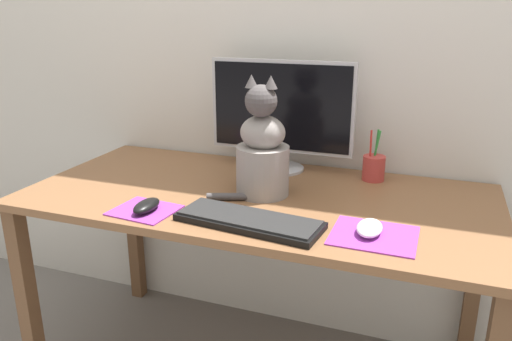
% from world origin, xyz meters
% --- Properties ---
extents(wall_back, '(7.00, 0.04, 2.50)m').
position_xyz_m(wall_back, '(0.00, 0.38, 1.25)').
color(wall_back, beige).
rests_on(wall_back, ground_plane).
extents(desk, '(1.47, 0.71, 0.70)m').
position_xyz_m(desk, '(0.00, 0.00, 0.62)').
color(desk, brown).
rests_on(desk, ground_plane).
extents(monitor, '(0.52, 0.17, 0.39)m').
position_xyz_m(monitor, '(-0.01, 0.26, 0.91)').
color(monitor, '#B2B2B7').
rests_on(monitor, desk).
extents(keyboard, '(0.42, 0.19, 0.02)m').
position_xyz_m(keyboard, '(0.06, -0.23, 0.71)').
color(keyboard, black).
rests_on(keyboard, desk).
extents(mousepad_left, '(0.19, 0.17, 0.00)m').
position_xyz_m(mousepad_left, '(-0.26, -0.25, 0.70)').
color(mousepad_left, purple).
rests_on(mousepad_left, desk).
extents(mousepad_right, '(0.22, 0.19, 0.00)m').
position_xyz_m(mousepad_right, '(0.39, -0.19, 0.70)').
color(mousepad_right, purple).
rests_on(mousepad_right, desk).
extents(computer_mouse_left, '(0.06, 0.11, 0.03)m').
position_xyz_m(computer_mouse_left, '(-0.25, -0.26, 0.72)').
color(computer_mouse_left, black).
rests_on(computer_mouse_left, mousepad_left).
extents(computer_mouse_right, '(0.07, 0.11, 0.03)m').
position_xyz_m(computer_mouse_right, '(0.38, -0.19, 0.72)').
color(computer_mouse_right, white).
rests_on(computer_mouse_right, mousepad_right).
extents(cat, '(0.23, 0.20, 0.38)m').
position_xyz_m(cat, '(0.02, -0.01, 0.84)').
color(cat, gray).
rests_on(cat, desk).
extents(pen_cup, '(0.08, 0.08, 0.17)m').
position_xyz_m(pen_cup, '(0.33, 0.26, 0.75)').
color(pen_cup, '#B23833').
rests_on(pen_cup, desk).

